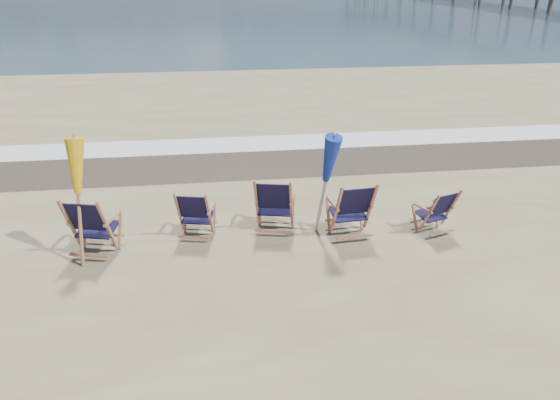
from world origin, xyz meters
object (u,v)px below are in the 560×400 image
(beach_chair_0, at_px, (107,228))
(umbrella_yellow, at_px, (74,174))
(umbrella_blue, at_px, (325,159))
(beach_chair_1, at_px, (209,216))
(beach_chair_3, at_px, (371,209))
(beach_chair_2, at_px, (291,206))
(beach_chair_4, at_px, (451,210))

(beach_chair_0, xyz_separation_m, umbrella_yellow, (-0.37, -0.04, 0.95))
(beach_chair_0, bearing_deg, umbrella_blue, -159.86)
(beach_chair_1, distance_m, beach_chair_3, 2.79)
(beach_chair_2, bearing_deg, umbrella_blue, 178.69)
(beach_chair_2, bearing_deg, beach_chair_1, 15.55)
(beach_chair_0, relative_size, beach_chair_1, 1.18)
(beach_chair_1, height_order, umbrella_yellow, umbrella_yellow)
(beach_chair_1, distance_m, umbrella_yellow, 2.30)
(beach_chair_0, distance_m, umbrella_blue, 3.72)
(beach_chair_2, xyz_separation_m, beach_chair_3, (1.34, -0.32, 0.00))
(umbrella_yellow, bearing_deg, beach_chair_0, 6.59)
(umbrella_blue, bearing_deg, beach_chair_0, -174.59)
(beach_chair_1, bearing_deg, umbrella_yellow, 27.21)
(beach_chair_1, distance_m, beach_chair_2, 1.44)
(beach_chair_1, xyz_separation_m, beach_chair_4, (4.26, -0.26, -0.03))
(beach_chair_1, distance_m, umbrella_blue, 2.20)
(beach_chair_1, distance_m, beach_chair_4, 4.27)
(beach_chair_4, xyz_separation_m, umbrella_blue, (-2.29, 0.15, 1.00))
(beach_chair_0, relative_size, beach_chair_2, 1.02)
(beach_chair_1, xyz_separation_m, umbrella_blue, (1.97, -0.10, 0.97))
(beach_chair_0, distance_m, umbrella_yellow, 1.02)
(beach_chair_2, height_order, beach_chair_4, beach_chair_2)
(beach_chair_1, bearing_deg, beach_chair_0, 28.78)
(beach_chair_2, relative_size, umbrella_blue, 0.56)
(umbrella_yellow, height_order, umbrella_blue, umbrella_yellow)
(umbrella_yellow, relative_size, umbrella_blue, 1.04)
(beach_chair_3, xyz_separation_m, umbrella_blue, (-0.80, 0.17, 0.89))
(umbrella_yellow, bearing_deg, beach_chair_1, 13.67)
(beach_chair_1, relative_size, beach_chair_2, 0.86)
(beach_chair_0, xyz_separation_m, beach_chair_3, (4.40, 0.17, -0.01))
(umbrella_yellow, xyz_separation_m, umbrella_blue, (3.97, 0.38, -0.07))
(beach_chair_0, xyz_separation_m, beach_chair_4, (5.88, 0.19, -0.11))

